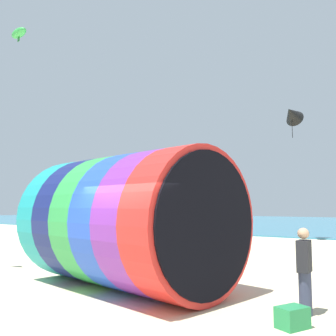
# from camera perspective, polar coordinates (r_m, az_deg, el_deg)

# --- Properties ---
(ground_plane) EXTENTS (120.00, 120.00, 0.00)m
(ground_plane) POSITION_cam_1_polar(r_m,az_deg,el_deg) (8.33, -4.87, -20.18)
(ground_plane) COLOR beige
(giant_inflatable_tube) EXTENTS (6.05, 4.44, 3.38)m
(giant_inflatable_tube) POSITION_cam_1_polar(r_m,az_deg,el_deg) (9.78, -6.36, -7.95)
(giant_inflatable_tube) COLOR teal
(giant_inflatable_tube) RESTS_ON ground
(kite_handler) EXTENTS (0.24, 0.36, 1.65)m
(kite_handler) POSITION_cam_1_polar(r_m,az_deg,el_deg) (7.91, 20.09, -14.43)
(kite_handler) COLOR #383D56
(kite_handler) RESTS_ON ground
(kite_black_delta) EXTENTS (1.17, 1.44, 2.06)m
(kite_black_delta) POSITION_cam_1_polar(r_m,az_deg,el_deg) (22.85, 18.34, 7.82)
(kite_black_delta) COLOR black
(kite_green_parafoil) EXTENTS (1.28, 0.71, 0.65)m
(kite_green_parafoil) POSITION_cam_1_polar(r_m,az_deg,el_deg) (19.94, -21.78, 18.55)
(kite_green_parafoil) COLOR green
(bystander_near_water) EXTENTS (0.34, 0.42, 1.62)m
(bystander_near_water) POSITION_cam_1_polar(r_m,az_deg,el_deg) (18.38, 7.54, -9.54)
(bystander_near_water) COLOR #383D56
(bystander_near_water) RESTS_ON ground
(bystander_mid_beach) EXTENTS (0.42, 0.40, 1.79)m
(bystander_mid_beach) POSITION_cam_1_polar(r_m,az_deg,el_deg) (22.19, 4.39, -8.63)
(bystander_mid_beach) COLOR #383D56
(bystander_mid_beach) RESTS_ON ground
(promenade_building) EXTENTS (9.66, 6.01, 7.04)m
(promenade_building) POSITION_cam_1_polar(r_m,az_deg,el_deg) (42.50, -6.55, -3.64)
(promenade_building) COLOR silver
(promenade_building) RESTS_ON ground
(cooler_box) EXTENTS (0.56, 0.63, 0.36)m
(cooler_box) POSITION_cam_1_polar(r_m,az_deg,el_deg) (7.19, 18.42, -20.80)
(cooler_box) COLOR #268C4C
(cooler_box) RESTS_ON ground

